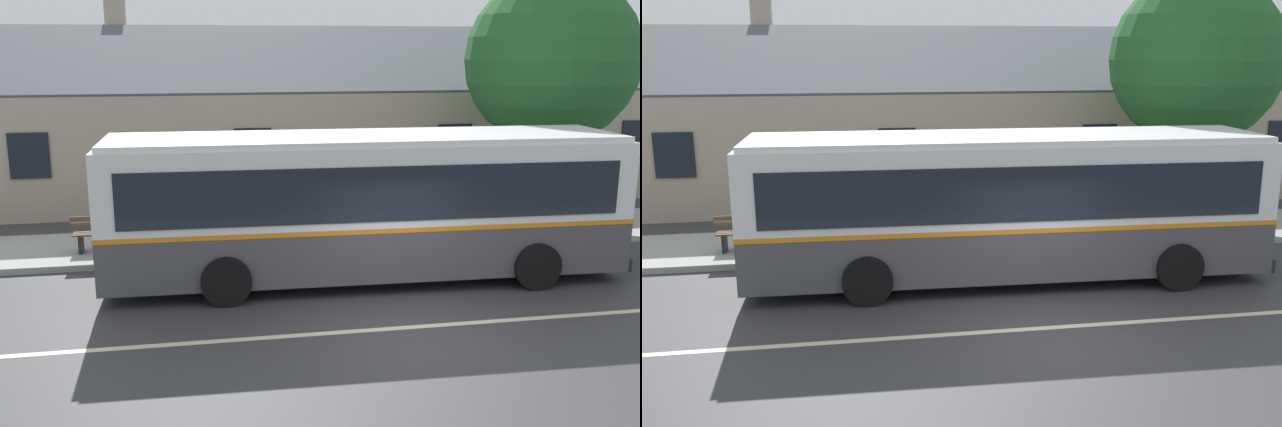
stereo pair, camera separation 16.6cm
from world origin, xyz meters
TOP-DOWN VIEW (x-y plane):
  - ground_plane at (0.00, 0.00)m, footprint 300.00×300.00m
  - sidewalk_far at (0.00, 6.00)m, footprint 60.00×3.00m
  - lane_divider_stripe at (0.00, 0.00)m, footprint 60.00×0.16m
  - community_building at (1.14, 14.64)m, footprint 27.61×10.48m
  - transit_bus at (-0.17, 2.90)m, footprint 11.16×2.99m
  - bench_by_building at (-5.80, 5.53)m, footprint 1.77×0.51m
  - bench_down_street at (-1.76, 5.81)m, footprint 1.72×0.51m
  - street_tree_primary at (6.04, 6.94)m, footprint 4.73×4.73m
  - bus_stop_sign at (5.71, 4.99)m, footprint 0.36×0.07m

SIDE VIEW (x-z plane):
  - ground_plane at x=0.00m, z-range 0.00..0.00m
  - lane_divider_stripe at x=0.00m, z-range 0.00..0.01m
  - sidewalk_far at x=0.00m, z-range 0.00..0.15m
  - bench_down_street at x=-1.76m, z-range 0.10..1.04m
  - bench_by_building at x=-5.80m, z-range 0.10..1.04m
  - bus_stop_sign at x=5.71m, z-range 0.44..2.84m
  - transit_bus at x=-0.17m, z-range 0.12..3.28m
  - community_building at x=1.14m, z-range -1.44..5.29m
  - street_tree_primary at x=6.04m, z-range 1.11..8.09m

